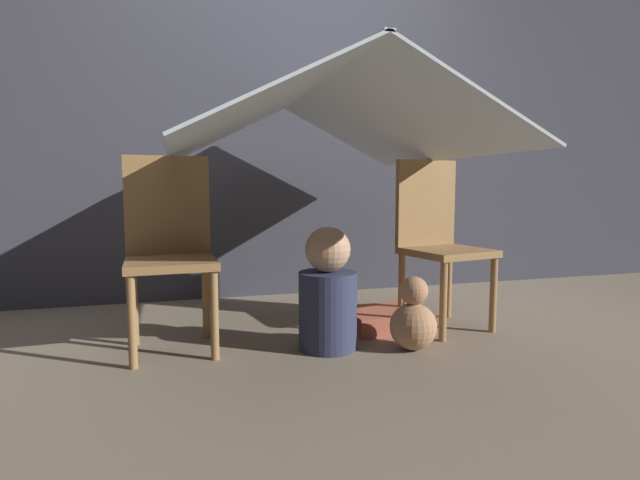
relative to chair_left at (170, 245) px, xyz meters
name	(u,v)px	position (x,y,z in m)	size (l,w,h in m)	color
ground_plane	(327,346)	(0.70, -0.19, -0.48)	(8.80, 8.80, 0.00)	gray
wall_back	(275,113)	(0.70, 1.02, 0.77)	(7.00, 0.05, 2.50)	#3D3D47
chair_left	(170,245)	(0.00, 0.00, 0.00)	(0.41, 0.41, 0.89)	olive
chair_right	(438,237)	(1.38, 0.00, 0.00)	(0.46, 0.46, 0.89)	olive
sheet_canopy	(320,118)	(0.70, -0.08, 0.59)	(1.40, 1.60, 0.36)	silver
person_front	(328,295)	(0.69, -0.22, -0.23)	(0.27, 0.27, 0.57)	#2D3351
floor_cushion	(386,319)	(1.09, 0.01, -0.43)	(0.40, 0.32, 0.10)	#CC664C
plush_toy	(413,320)	(1.07, -0.35, -0.34)	(0.22, 0.22, 0.34)	tan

